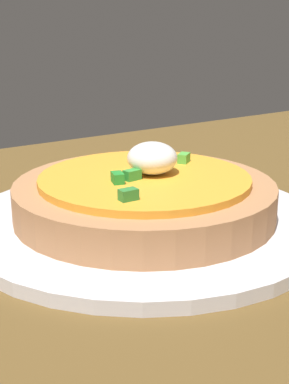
% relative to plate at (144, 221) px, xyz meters
% --- Properties ---
extents(dining_table, '(1.20, 0.85, 0.03)m').
position_rel_plate_xyz_m(dining_table, '(0.04, 0.10, -0.02)').
color(dining_table, brown).
rests_on(dining_table, ground).
extents(plate, '(0.29, 0.29, 0.01)m').
position_rel_plate_xyz_m(plate, '(0.00, 0.00, 0.00)').
color(plate, white).
rests_on(plate, dining_table).
extents(pizza, '(0.21, 0.21, 0.06)m').
position_rel_plate_xyz_m(pizza, '(-0.00, -0.00, 0.02)').
color(pizza, '#B47B4F').
rests_on(pizza, plate).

